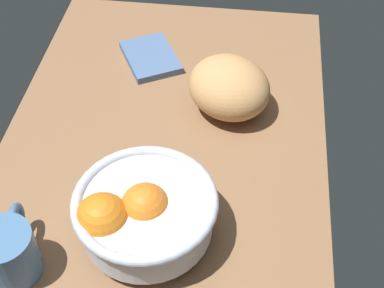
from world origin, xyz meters
TOP-DOWN VIEW (x-y plane):
  - ground_plane at (0.00, 0.00)cm, footprint 83.07×57.96cm
  - fruit_bowl at (22.41, -0.02)cm, footprint 21.54×21.54cm
  - bread_loaf at (-7.86, 10.75)cm, footprint 21.05×21.23cm
  - napkin_folded at (-20.43, -6.41)cm, footprint 16.33×14.83cm
  - mug at (30.55, -17.64)cm, footprint 12.68×8.47cm

SIDE VIEW (x-z plane):
  - ground_plane at x=0.00cm, z-range -3.00..0.00cm
  - napkin_folded at x=-20.43cm, z-range 0.00..1.46cm
  - mug at x=30.55cm, z-range 0.00..8.57cm
  - bread_loaf at x=-7.86cm, z-range 0.00..10.30cm
  - fruit_bowl at x=22.41cm, z-range 0.30..10.97cm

